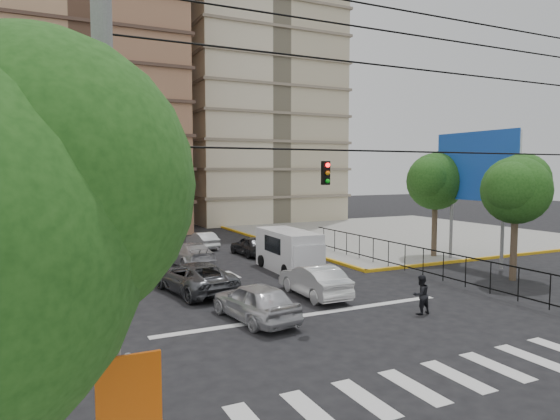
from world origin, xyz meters
TOP-DOWN VIEW (x-y plane):
  - ground at (0.00, 0.00)m, footprint 160.00×160.00m
  - sidewalk_ne at (20.00, 20.00)m, footprint 26.00×26.00m
  - crosswalk_stripes at (0.00, -6.00)m, footprint 12.00×2.40m
  - stop_line at (0.00, 1.20)m, footprint 13.00×0.40m
  - tower_beige at (14.00, 40.00)m, footprint 17.00×16.00m
  - park_fence at (9.00, 4.50)m, footprint 0.10×22.50m
  - billboard at (14.45, 6.00)m, footprint 0.36×6.20m
  - tree_park_a at (13.08, 2.01)m, footprint 4.41×3.60m
  - tree_park_c at (14.09, 9.01)m, footprint 4.65×3.80m
  - traffic_light_nw at (-7.80, 7.80)m, footprint 0.28×0.22m
  - traffic_light_hanging at (0.00, -2.04)m, footprint 18.00×9.12m
  - utility_pole_sw at (-9.00, -9.00)m, footprint 1.40×0.28m
  - district_sign at (-8.80, -9.24)m, footprint 0.90×0.12m
  - van_right_lane at (3.37, 9.43)m, footprint 2.20×5.28m
  - van_left_lane at (-2.69, 18.88)m, footprint 2.14×5.09m
  - car_silver_front_left at (-2.29, 1.47)m, footprint 2.42×4.73m
  - car_white_front_right at (1.68, 3.72)m, footprint 1.67×4.59m
  - car_grey_mid_left at (-3.16, 6.91)m, footprint 3.26×5.67m
  - car_silver_rear_left at (-1.48, 13.70)m, footprint 2.48×5.14m
  - car_darkgrey_mid_right at (3.35, 15.45)m, footprint 1.85×4.08m
  - car_white_rear_right at (1.27, 19.83)m, footprint 1.60×3.86m
  - pedestrian_crosswalk at (4.17, -0.72)m, footprint 0.81×0.64m

SIDE VIEW (x-z plane):
  - ground at x=0.00m, z-range 0.00..0.00m
  - park_fence at x=9.00m, z-range -0.83..0.83m
  - crosswalk_stripes at x=0.00m, z-range 0.00..0.01m
  - stop_line at x=0.00m, z-range 0.00..0.01m
  - sidewalk_ne at x=20.00m, z-range 0.00..0.15m
  - car_white_rear_right at x=1.27m, z-range 0.00..1.24m
  - car_darkgrey_mid_right at x=3.35m, z-range 0.00..1.36m
  - car_silver_rear_left at x=-1.48m, z-range 0.00..1.44m
  - car_grey_mid_left at x=-3.16m, z-range 0.00..1.49m
  - car_white_front_right at x=1.68m, z-range 0.00..1.50m
  - car_silver_front_left at x=-2.29m, z-range 0.00..1.54m
  - pedestrian_crosswalk at x=4.17m, z-range 0.00..1.62m
  - van_left_lane at x=-2.69m, z-range -0.03..2.24m
  - van_right_lane at x=3.37m, z-range -0.03..2.32m
  - district_sign at x=-8.80m, z-range 0.85..4.05m
  - traffic_light_nw at x=-7.80m, z-range 0.91..5.31m
  - utility_pole_sw at x=-9.00m, z-range 0.27..9.27m
  - tree_park_a at x=13.08m, z-range 1.60..8.42m
  - tree_park_c at x=14.09m, z-range 1.71..8.96m
  - traffic_light_hanging at x=0.00m, z-range 5.44..6.36m
  - billboard at x=14.45m, z-range 1.95..10.05m
  - tower_beige at x=14.00m, z-range 0.00..48.00m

